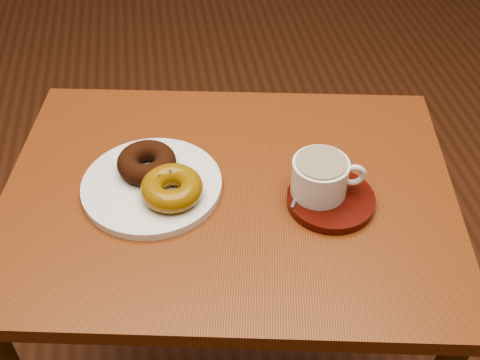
{
  "coord_description": "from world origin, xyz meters",
  "views": [
    {
      "loc": [
        0.12,
        -0.88,
        1.46
      ],
      "look_at": [
        0.24,
        -0.14,
        0.76
      ],
      "focal_mm": 45.0,
      "sensor_mm": 36.0,
      "label": 1
    }
  ],
  "objects": [
    {
      "name": "saucer",
      "position": [
        0.39,
        -0.2,
        0.74
      ],
      "size": [
        0.15,
        0.15,
        0.02
      ],
      "primitive_type": "cylinder",
      "rotation": [
        0.0,
        0.0,
        0.01
      ],
      "color": "#3E0D08",
      "rests_on": "cafe_table"
    },
    {
      "name": "coffee_cup",
      "position": [
        0.37,
        -0.18,
        0.79
      ],
      "size": [
        0.13,
        0.09,
        0.07
      ],
      "rotation": [
        0.0,
        0.0,
        -0.13
      ],
      "color": "white",
      "rests_on": "saucer"
    },
    {
      "name": "cafe_table",
      "position": [
        0.22,
        -0.14,
        0.62
      ],
      "size": [
        0.88,
        0.73,
        0.74
      ],
      "rotation": [
        0.0,
        0.0,
        -0.19
      ],
      "color": "brown",
      "rests_on": "ground"
    },
    {
      "name": "donut_plate",
      "position": [
        0.09,
        -0.11,
        0.74
      ],
      "size": [
        0.26,
        0.26,
        0.01
      ],
      "primitive_type": "cylinder",
      "rotation": [
        0.0,
        0.0,
        0.06
      ],
      "color": "white",
      "rests_on": "cafe_table"
    },
    {
      "name": "donut_cinnamon",
      "position": [
        0.08,
        -0.08,
        0.77
      ],
      "size": [
        0.1,
        0.1,
        0.04
      ],
      "primitive_type": "torus",
      "rotation": [
        0.0,
        0.0,
        -0.01
      ],
      "color": "black",
      "rests_on": "donut_plate"
    },
    {
      "name": "ground",
      "position": [
        0.0,
        0.0,
        0.0
      ],
      "size": [
        6.0,
        6.0,
        0.0
      ],
      "primitive_type": "plane",
      "color": "#572E1B",
      "rests_on": "ground"
    },
    {
      "name": "donut_caramel",
      "position": [
        0.12,
        -0.15,
        0.77
      ],
      "size": [
        0.11,
        0.11,
        0.04
      ],
      "rotation": [
        0.0,
        0.0,
        0.05
      ],
      "color": "#8B610F",
      "rests_on": "donut_plate"
    },
    {
      "name": "teaspoon",
      "position": [
        0.35,
        -0.15,
        0.75
      ],
      "size": [
        0.05,
        0.09,
        0.01
      ],
      "rotation": [
        0.0,
        0.0,
        -0.47
      ],
      "color": "silver",
      "rests_on": "saucer"
    }
  ]
}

